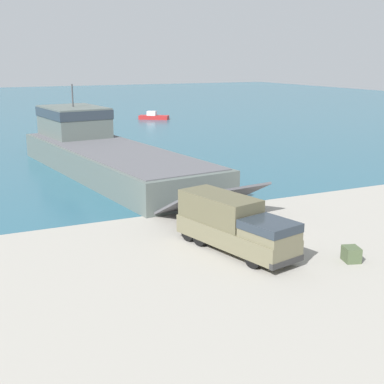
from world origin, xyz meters
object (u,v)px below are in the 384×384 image
(mooring_bollard, at_px, (230,201))
(cargo_crate, at_px, (351,254))
(moored_boat_b, at_px, (153,117))
(landing_craft, at_px, (103,150))
(soldier_on_ramp, at_px, (288,233))
(military_truck, at_px, (234,224))

(mooring_bollard, height_order, cargo_crate, mooring_bollard)
(moored_boat_b, distance_m, cargo_crate, 70.82)
(landing_craft, relative_size, mooring_bollard, 37.80)
(mooring_bollard, relative_size, cargo_crate, 0.92)
(moored_boat_b, bearing_deg, landing_craft, 6.98)
(landing_craft, bearing_deg, soldier_on_ramp, -89.76)
(landing_craft, xyz_separation_m, soldier_on_ramp, (3.30, -26.28, -1.05))
(soldier_on_ramp, xyz_separation_m, mooring_bollard, (1.24, 9.08, -0.46))
(military_truck, bearing_deg, landing_craft, 167.72)
(military_truck, xyz_separation_m, mooring_bollard, (4.20, 7.98, -1.08))
(moored_boat_b, relative_size, cargo_crate, 5.54)
(moored_boat_b, bearing_deg, mooring_bollard, 18.71)
(mooring_bollard, bearing_deg, soldier_on_ramp, -97.77)
(moored_boat_b, xyz_separation_m, cargo_crate, (-15.67, -69.06, -0.08))
(military_truck, relative_size, soldier_on_ramp, 5.09)
(cargo_crate, bearing_deg, soldier_on_ramp, 122.26)
(landing_craft, relative_size, soldier_on_ramp, 20.66)
(moored_boat_b, distance_m, mooring_bollard, 59.20)
(landing_craft, height_order, cargo_crate, landing_craft)
(landing_craft, bearing_deg, military_truck, -96.13)
(landing_craft, relative_size, moored_boat_b, 6.30)
(soldier_on_ramp, xyz_separation_m, cargo_crate, (1.95, -3.09, -0.54))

